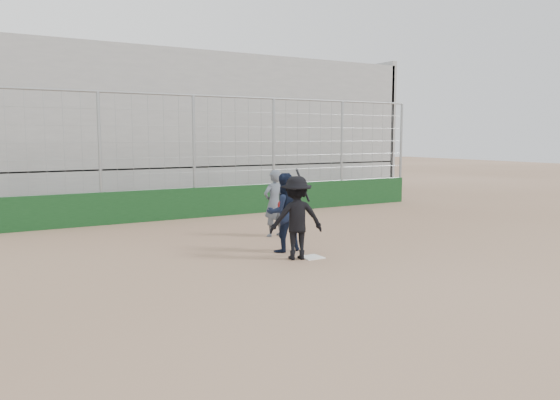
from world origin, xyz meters
TOP-DOWN VIEW (x-y plane):
  - ground at (0.00, 0.00)m, footprint 90.00×90.00m
  - home_plate at (0.00, 0.00)m, footprint 0.44×0.44m
  - backstop at (0.00, 7.00)m, footprint 18.10×0.25m
  - bleachers at (0.00, 11.95)m, footprint 20.25×6.70m
  - batter_at_plate at (-0.35, 0.08)m, footprint 1.32×0.99m
  - catcher_crouched at (-0.21, 0.87)m, footprint 0.94×0.76m
  - umpire at (0.58, 2.72)m, footprint 0.71×0.53m

SIDE VIEW (x-z plane):
  - ground at x=0.00m, z-range 0.00..0.00m
  - home_plate at x=0.00m, z-range 0.00..0.02m
  - catcher_crouched at x=-0.21m, z-range 0.00..1.23m
  - umpire at x=0.58m, z-range 0.00..1.61m
  - batter_at_plate at x=-0.35m, z-range -0.07..1.89m
  - backstop at x=0.00m, z-range -1.06..2.98m
  - bleachers at x=0.00m, z-range -0.57..6.41m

